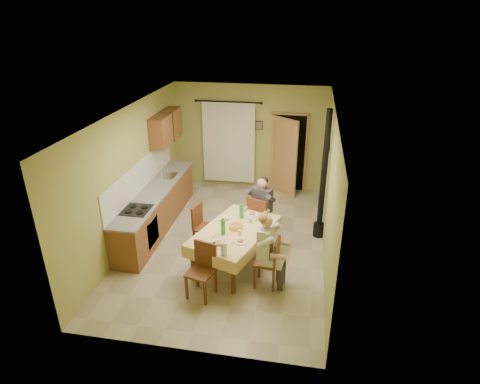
% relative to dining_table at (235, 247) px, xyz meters
% --- Properties ---
extents(floor, '(4.00, 6.00, 0.01)m').
position_rel_dining_table_xyz_m(floor, '(-0.30, 0.74, -0.38)').
color(floor, tan).
rests_on(floor, ground).
extents(room_shell, '(4.04, 6.04, 2.82)m').
position_rel_dining_table_xyz_m(room_shell, '(-0.30, 0.74, 1.44)').
color(room_shell, '#A0A253').
rests_on(room_shell, ground).
extents(kitchen_run, '(0.64, 3.64, 1.56)m').
position_rel_dining_table_xyz_m(kitchen_run, '(-2.00, 1.14, 0.10)').
color(kitchen_run, brown).
rests_on(kitchen_run, ground).
extents(upper_cabinets, '(0.35, 1.40, 0.70)m').
position_rel_dining_table_xyz_m(upper_cabinets, '(-2.12, 2.44, 1.57)').
color(upper_cabinets, brown).
rests_on(upper_cabinets, room_shell).
extents(curtain, '(1.70, 0.07, 2.22)m').
position_rel_dining_table_xyz_m(curtain, '(-0.85, 3.64, 0.88)').
color(curtain, black).
rests_on(curtain, ground).
extents(doorway, '(0.96, 0.56, 2.15)m').
position_rel_dining_table_xyz_m(doorway, '(0.71, 3.59, 0.67)').
color(doorway, black).
rests_on(doorway, ground).
extents(dining_table, '(1.66, 2.12, 0.76)m').
position_rel_dining_table_xyz_m(dining_table, '(0.00, 0.00, 0.00)').
color(dining_table, '#E7C27A').
rests_on(dining_table, ground).
extents(tableware, '(0.70, 1.66, 0.33)m').
position_rel_dining_table_xyz_m(tableware, '(-0.02, -0.10, 0.45)').
color(tableware, white).
rests_on(tableware, dining_table).
extents(chair_far, '(0.59, 0.59, 1.02)m').
position_rel_dining_table_xyz_m(chair_far, '(0.37, 1.00, -0.09)').
color(chair_far, '#5B2F18').
rests_on(chair_far, ground).
extents(chair_near, '(0.52, 0.52, 0.98)m').
position_rel_dining_table_xyz_m(chair_near, '(-0.39, -1.03, -0.09)').
color(chair_near, '#5B2F18').
rests_on(chair_near, ground).
extents(chair_right, '(0.44, 0.44, 0.95)m').
position_rel_dining_table_xyz_m(chair_right, '(0.68, -0.54, -0.09)').
color(chair_right, '#5B2F18').
rests_on(chair_right, ground).
extents(chair_left, '(0.49, 0.49, 0.97)m').
position_rel_dining_table_xyz_m(chair_left, '(-0.70, 0.44, -0.09)').
color(chair_left, '#5B2F18').
rests_on(chair_left, ground).
extents(man_far, '(0.65, 0.59, 1.39)m').
position_rel_dining_table_xyz_m(man_far, '(0.37, 1.01, 0.50)').
color(man_far, '#38333D').
rests_on(man_far, chair_far).
extents(man_right, '(0.50, 0.61, 1.39)m').
position_rel_dining_table_xyz_m(man_right, '(0.67, -0.54, 0.50)').
color(man_right, silver).
rests_on(man_right, chair_right).
extents(stove_flue, '(0.24, 0.24, 2.80)m').
position_rel_dining_table_xyz_m(stove_flue, '(1.60, 1.34, 0.65)').
color(stove_flue, black).
rests_on(stove_flue, ground).
extents(picture_back, '(0.19, 0.03, 0.23)m').
position_rel_dining_table_xyz_m(picture_back, '(-0.05, 3.71, 1.37)').
color(picture_back, black).
rests_on(picture_back, room_shell).
extents(picture_right, '(0.03, 0.31, 0.21)m').
position_rel_dining_table_xyz_m(picture_right, '(1.67, 1.94, 1.47)').
color(picture_right, brown).
rests_on(picture_right, room_shell).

